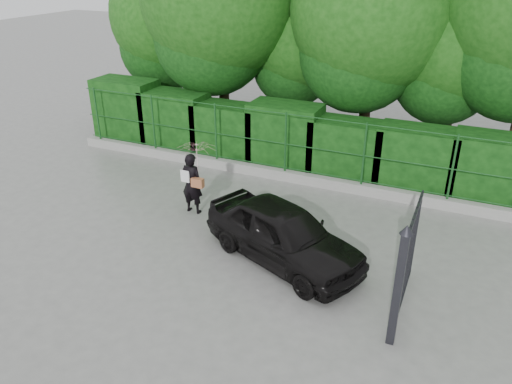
% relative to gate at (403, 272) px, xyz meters
% --- Properties ---
extents(ground, '(80.00, 80.00, 0.00)m').
position_rel_gate_xyz_m(ground, '(-4.60, 0.72, -1.19)').
color(ground, gray).
extents(kerb, '(14.00, 0.25, 0.30)m').
position_rel_gate_xyz_m(kerb, '(-4.60, 5.22, -1.04)').
color(kerb, '#9E9E99').
rests_on(kerb, ground).
extents(fence, '(14.13, 0.06, 1.80)m').
position_rel_gate_xyz_m(fence, '(-4.38, 5.22, 0.01)').
color(fence, '#184B1C').
rests_on(fence, kerb).
extents(hedge, '(14.20, 1.20, 2.21)m').
position_rel_gate_xyz_m(hedge, '(-4.81, 6.22, -0.22)').
color(hedge, black).
rests_on(hedge, ground).
extents(trees, '(17.10, 6.15, 8.08)m').
position_rel_gate_xyz_m(trees, '(-3.46, 8.46, 3.43)').
color(trees, black).
rests_on(trees, ground).
extents(gate, '(0.22, 2.33, 2.36)m').
position_rel_gate_xyz_m(gate, '(0.00, 0.00, 0.00)').
color(gate, '#222228').
rests_on(gate, ground).
extents(woman, '(1.01, 1.03, 1.93)m').
position_rel_gate_xyz_m(woman, '(-5.55, 2.39, 0.09)').
color(woman, black).
rests_on(woman, ground).
extents(car, '(4.19, 2.96, 1.32)m').
position_rel_gate_xyz_m(car, '(-2.68, 1.20, -0.53)').
color(car, black).
rests_on(car, ground).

